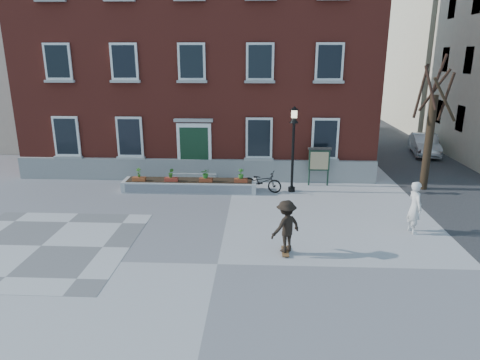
# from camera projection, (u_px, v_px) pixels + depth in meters

# --- Properties ---
(ground) EXTENTS (100.00, 100.00, 0.00)m
(ground) POSITION_uv_depth(u_px,v_px,m) (217.00, 264.00, 13.01)
(ground) COLOR #9E9EA0
(ground) RESTS_ON ground
(checker_patch) EXTENTS (6.00, 6.00, 0.01)m
(checker_patch) POSITION_uv_depth(u_px,v_px,m) (41.00, 246.00, 14.24)
(checker_patch) COLOR #5F6062
(checker_patch) RESTS_ON ground
(bicycle) EXTENTS (1.97, 1.12, 0.98)m
(bicycle) POSITION_uv_depth(u_px,v_px,m) (262.00, 181.00, 19.74)
(bicycle) COLOR black
(bicycle) RESTS_ON ground
(parked_car) EXTENTS (2.04, 4.14, 1.30)m
(parked_car) POSITION_uv_depth(u_px,v_px,m) (425.00, 144.00, 26.98)
(parked_car) COLOR silver
(parked_car) RESTS_ON ground
(bystander) EXTENTS (0.58, 0.76, 1.89)m
(bystander) POSITION_uv_depth(u_px,v_px,m) (415.00, 207.00, 15.09)
(bystander) COLOR silver
(bystander) RESTS_ON ground
(brick_building) EXTENTS (18.40, 10.85, 12.60)m
(brick_building) POSITION_uv_depth(u_px,v_px,m) (205.00, 51.00, 24.70)
(brick_building) COLOR maroon
(brick_building) RESTS_ON ground
(planter_assembly) EXTENTS (6.20, 1.12, 1.15)m
(planter_assembly) POSITION_uv_depth(u_px,v_px,m) (190.00, 185.00, 19.89)
(planter_assembly) COLOR silver
(planter_assembly) RESTS_ON ground
(bare_tree) EXTENTS (1.83, 1.83, 6.16)m
(bare_tree) POSITION_uv_depth(u_px,v_px,m) (430.00, 131.00, 19.48)
(bare_tree) COLOR #302215
(bare_tree) RESTS_ON ground
(lamp_post) EXTENTS (0.40, 0.40, 3.93)m
(lamp_post) POSITION_uv_depth(u_px,v_px,m) (293.00, 137.00, 19.20)
(lamp_post) COLOR black
(lamp_post) RESTS_ON ground
(notice_board) EXTENTS (1.10, 0.16, 1.87)m
(notice_board) POSITION_uv_depth(u_px,v_px,m) (319.00, 160.00, 20.45)
(notice_board) COLOR #162D21
(notice_board) RESTS_ON ground
(skateboarder) EXTENTS (1.26, 1.18, 1.78)m
(skateboarder) POSITION_uv_depth(u_px,v_px,m) (286.00, 226.00, 13.48)
(skateboarder) COLOR brown
(skateboarder) RESTS_ON ground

